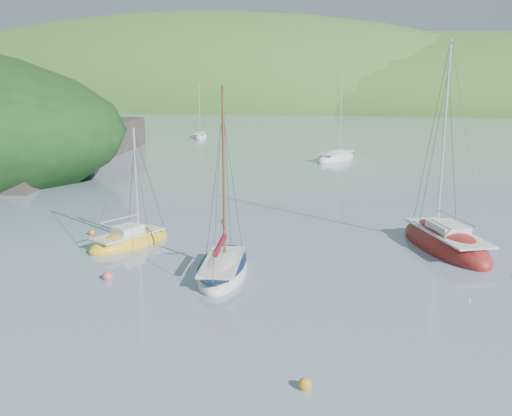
% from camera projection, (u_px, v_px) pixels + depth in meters
% --- Properties ---
extents(ground, '(700.00, 700.00, 0.00)m').
position_uv_depth(ground, '(233.00, 333.00, 19.22)').
color(ground, slate).
rests_on(ground, ground).
extents(shoreline_hills, '(690.00, 135.00, 56.00)m').
position_uv_depth(shoreline_hills, '(352.00, 105.00, 184.71)').
color(shoreline_hills, '#2B5E24').
rests_on(shoreline_hills, ground).
extents(daysailer_white, '(2.91, 5.91, 8.70)m').
position_uv_depth(daysailer_white, '(223.00, 269.00, 25.05)').
color(daysailer_white, silver).
rests_on(daysailer_white, ground).
extents(sloop_red, '(5.42, 7.94, 11.15)m').
position_uv_depth(sloop_red, '(445.00, 244.00, 28.79)').
color(sloop_red, maroon).
rests_on(sloop_red, ground).
extents(sailboat_yellow, '(3.81, 5.30, 6.55)m').
position_uv_depth(sailboat_yellow, '(130.00, 242.00, 29.45)').
color(sailboat_yellow, gold).
rests_on(sailboat_yellow, ground).
extents(distant_sloop_a, '(4.71, 7.29, 9.82)m').
position_uv_depth(distant_sloop_a, '(336.00, 158.00, 59.98)').
color(distant_sloop_a, silver).
rests_on(distant_sloop_a, ground).
extents(distant_sloop_c, '(3.65, 6.06, 8.17)m').
position_uv_depth(distant_sloop_c, '(200.00, 137.00, 82.62)').
color(distant_sloop_c, silver).
rests_on(distant_sloop_c, ground).
extents(mooring_buoys, '(22.10, 13.35, 0.44)m').
position_uv_depth(mooring_buoys, '(258.00, 281.00, 23.88)').
color(mooring_buoys, '#C38A18').
rests_on(mooring_buoys, ground).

